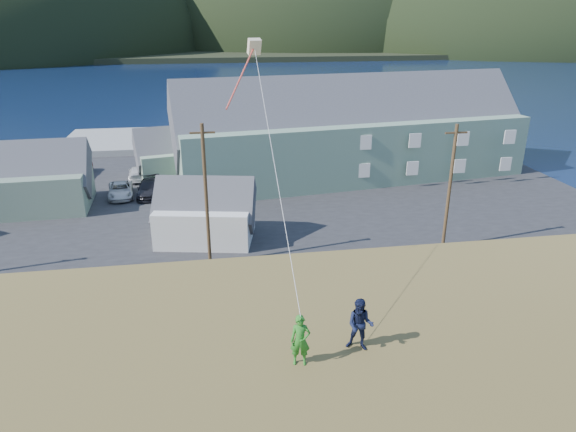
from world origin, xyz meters
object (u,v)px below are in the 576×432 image
object	(u,v)px
lodge	(351,131)
shed_white	(205,212)
wharf	(164,140)
shed_palegreen_near	(29,180)
shed_palegreen_far	(184,154)
kite_flyer_green	(300,340)
kite_flyer_navy	(360,325)

from	to	relation	value
lodge	shed_white	size ratio (longest dim) A/B	4.55
wharf	shed_palegreen_near	world-z (taller)	shed_palegreen_near
wharf	shed_palegreen_far	distance (m)	17.21
shed_palegreen_near	shed_white	distance (m)	17.76
wharf	lodge	distance (m)	28.65
kite_flyer_green	kite_flyer_navy	world-z (taller)	kite_flyer_navy
wharf	shed_palegreen_near	bearing A→B (deg)	-111.53
kite_flyer_navy	wharf	bearing A→B (deg)	123.50
shed_palegreen_far	kite_flyer_green	bearing A→B (deg)	-96.56
shed_palegreen_far	kite_flyer_navy	size ratio (longest dim) A/B	6.86
shed_palegreen_near	shed_palegreen_far	size ratio (longest dim) A/B	0.96
wharf	shed_palegreen_near	size ratio (longest dim) A/B	2.48
shed_white	shed_palegreen_far	world-z (taller)	shed_palegreen_far
lodge	kite_flyer_navy	size ratio (longest dim) A/B	23.74
shed_white	kite_flyer_green	bearing A→B (deg)	-72.68
shed_palegreen_far	kite_flyer_green	distance (m)	43.27
shed_palegreen_near	kite_flyer_green	distance (m)	39.24
wharf	kite_flyer_green	distance (m)	60.43
kite_flyer_navy	kite_flyer_green	bearing A→B (deg)	-143.40
wharf	shed_palegreen_far	bearing A→B (deg)	-78.82
shed_palegreen_near	shed_palegreen_far	bearing A→B (deg)	28.91
wharf	kite_flyer_green	world-z (taller)	kite_flyer_green
wharf	kite_flyer_green	xyz separation A→B (m)	(8.00, -59.43, 7.50)
lodge	kite_flyer_green	bearing A→B (deg)	-115.39
shed_palegreen_near	lodge	bearing A→B (deg)	7.72
wharf	shed_white	bearing A→B (deg)	-81.05
lodge	shed_palegreen_far	world-z (taller)	lodge
kite_flyer_navy	shed_white	bearing A→B (deg)	124.15
shed_palegreen_far	kite_flyer_green	size ratio (longest dim) A/B	7.28
shed_white	kite_flyer_navy	size ratio (longest dim) A/B	5.22
kite_flyer_green	lodge	bearing A→B (deg)	82.82
kite_flyer_navy	shed_palegreen_far	bearing A→B (deg)	122.80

